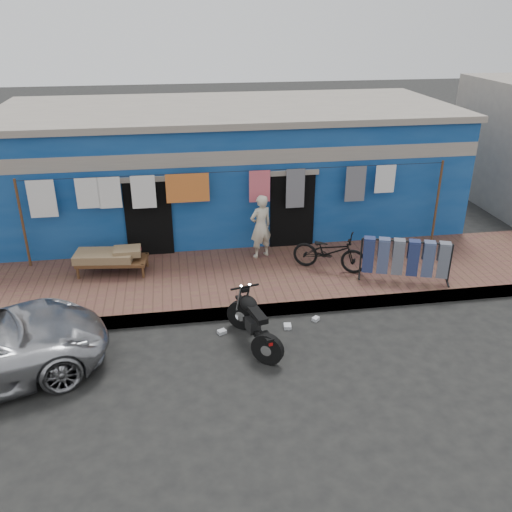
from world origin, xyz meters
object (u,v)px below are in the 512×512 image
at_px(charpoy, 113,261).
at_px(motorcycle, 254,321).
at_px(seated_person, 261,226).
at_px(bicycle, 330,248).
at_px(jeans_rack, 405,259).

bearing_deg(charpoy, motorcycle, -47.59).
height_order(motorcycle, charpoy, motorcycle).
relative_size(seated_person, motorcycle, 0.93).
relative_size(motorcycle, charpoy, 0.98).
relative_size(seated_person, charpoy, 0.91).
height_order(bicycle, motorcycle, bicycle).
bearing_deg(bicycle, seated_person, 84.77).
relative_size(seated_person, jeans_rack, 0.77).
relative_size(motorcycle, jeans_rack, 0.82).
bearing_deg(jeans_rack, seated_person, 149.98).
relative_size(charpoy, jeans_rack, 0.84).
xyz_separation_m(seated_person, charpoy, (-3.46, -0.34, -0.50)).
bearing_deg(bicycle, charpoy, 111.31).
bearing_deg(bicycle, jeans_rack, -87.89).
xyz_separation_m(motorcycle, charpoy, (-2.77, 3.03, 0.01)).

